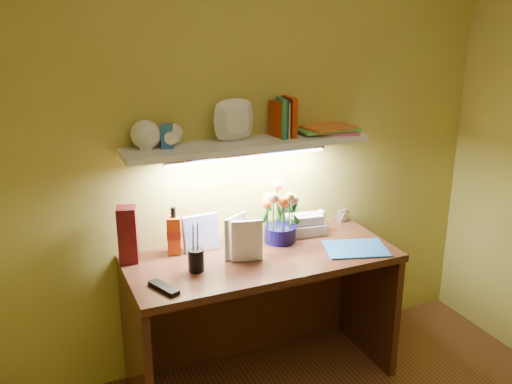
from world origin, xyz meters
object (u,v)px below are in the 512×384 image
desk (262,319)px  flower_bouquet (280,215)px  desk_clock (343,215)px  telephone (304,222)px  whisky_bottle (174,230)px

desk → flower_bouquet: bearing=38.8°
desk → flower_bouquet: (0.16, 0.13, 0.53)m
desk_clock → telephone: bearing=178.0°
desk → telephone: (0.34, 0.18, 0.44)m
telephone → whisky_bottle: bearing=-174.9°
desk → flower_bouquet: size_ratio=4.53×
flower_bouquet → whisky_bottle: flower_bouquet is taller
telephone → desk_clock: 0.32m
desk → whisky_bottle: whisky_bottle is taller
desk_clock → whisky_bottle: 1.05m
flower_bouquet → telephone: bearing=15.9°
flower_bouquet → whisky_bottle: bearing=172.6°
desk → desk_clock: size_ratio=20.28×
desk_clock → whisky_bottle: size_ratio=0.27×
whisky_bottle → telephone: bearing=-2.0°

